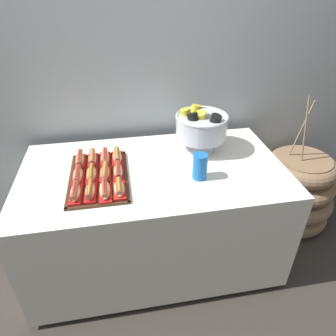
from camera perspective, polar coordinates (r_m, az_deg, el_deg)
ground_plane at (r=2.32m, az=-2.29°, el=-16.01°), size 10.00×10.00×0.00m
back_wall at (r=2.13m, az=-5.45°, el=20.67°), size 6.00×0.10×2.60m
buffet_table at (r=2.04m, az=-2.54°, el=-8.63°), size 1.59×0.87×0.76m
floor_vase at (r=2.62m, az=22.87°, el=-3.96°), size 0.60×0.60×1.08m
serving_tray at (r=1.77m, az=-12.92°, el=-1.78°), size 0.33×0.53×0.01m
hot_dog_0 at (r=1.63m, az=-17.09°, el=-4.46°), size 0.07×0.16×0.06m
hot_dog_1 at (r=1.62m, az=-14.48°, el=-4.23°), size 0.07×0.16×0.06m
hot_dog_2 at (r=1.62m, az=-11.84°, el=-4.05°), size 0.07×0.18×0.06m
hot_dog_3 at (r=1.62m, az=-9.19°, el=-3.84°), size 0.07×0.16×0.06m
hot_dog_4 at (r=1.77m, az=-16.65°, el=-1.32°), size 0.07×0.18×0.06m
hot_dog_5 at (r=1.76m, az=-14.25°, el=-1.11°), size 0.07×0.18×0.06m
hot_dog_6 at (r=1.75m, az=-11.83°, el=-0.86°), size 0.07×0.18×0.06m
hot_dog_7 at (r=1.75m, az=-9.39°, el=-0.62°), size 0.06×0.17×0.06m
hot_dog_8 at (r=1.91m, az=-16.31°, el=1.52°), size 0.06×0.18×0.06m
hot_dog_9 at (r=1.90m, az=-14.08°, el=1.73°), size 0.06×0.18×0.06m
hot_dog_10 at (r=1.89m, az=-11.82°, el=1.92°), size 0.07×0.19×0.06m
hot_dog_11 at (r=1.89m, az=-9.56°, el=2.10°), size 0.07×0.18×0.06m
punch_bowl at (r=1.95m, az=6.27°, el=7.95°), size 0.33×0.33×0.29m
cup_stack at (r=1.70m, az=6.06°, el=0.30°), size 0.08×0.08×0.15m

